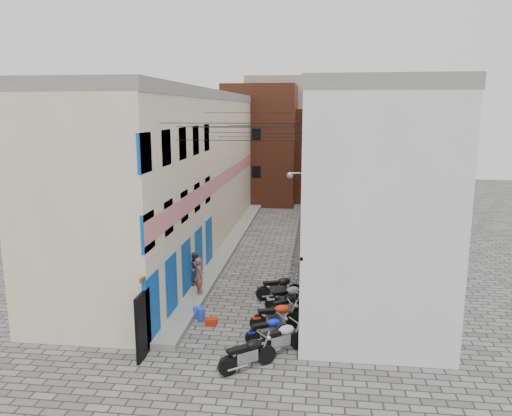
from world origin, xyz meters
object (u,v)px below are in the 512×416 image
at_px(motorcycle_c, 269,328).
at_px(motorcycle_g, 279,286).
at_px(water_jug_near, 201,314).
at_px(person_b, 196,268).
at_px(person_a, 199,276).
at_px(water_jug_far, 197,312).
at_px(motorcycle_e, 287,305).
at_px(motorcycle_d, 276,315).
at_px(motorcycle_f, 288,296).
at_px(motorcycle_a, 248,352).
at_px(red_crate, 211,322).
at_px(motorcycle_b, 281,337).

distance_m(motorcycle_c, motorcycle_g, 3.99).
bearing_deg(water_jug_near, person_b, 107.26).
bearing_deg(person_a, water_jug_far, 162.06).
distance_m(motorcycle_g, water_jug_near, 3.77).
bearing_deg(person_b, motorcycle_e, -123.46).
bearing_deg(water_jug_far, person_a, 100.30).
bearing_deg(water_jug_far, motorcycle_d, -11.67).
bearing_deg(person_a, person_b, -7.49).
bearing_deg(motorcycle_c, motorcycle_f, 142.13).
relative_size(person_b, water_jug_far, 3.14).
relative_size(motorcycle_c, water_jug_near, 3.57).
relative_size(motorcycle_a, water_jug_near, 4.15).
bearing_deg(water_jug_near, red_crate, -40.34).
relative_size(motorcycle_a, motorcycle_f, 1.02).
xyz_separation_m(motorcycle_e, motorcycle_f, (0.00, 0.77, 0.07)).
distance_m(motorcycle_e, motorcycle_g, 1.83).
xyz_separation_m(motorcycle_b, person_b, (-4.25, 5.56, 0.41)).
height_order(motorcycle_c, person_a, person_a).
distance_m(motorcycle_c, motorcycle_f, 3.03).
relative_size(motorcycle_f, motorcycle_g, 0.98).
distance_m(motorcycle_c, red_crate, 2.56).
height_order(motorcycle_d, motorcycle_f, motorcycle_d).
distance_m(motorcycle_d, motorcycle_f, 1.98).
height_order(motorcycle_a, motorcycle_e, motorcycle_a).
bearing_deg(person_a, motorcycle_b, -167.27).
bearing_deg(motorcycle_f, person_b, -139.61).
height_order(motorcycle_f, person_a, person_a).
relative_size(person_a, red_crate, 3.70).
distance_m(motorcycle_a, red_crate, 3.59).
bearing_deg(motorcycle_f, motorcycle_b, -26.70).
bearing_deg(motorcycle_d, person_b, -153.52).
bearing_deg(person_b, motorcycle_a, -156.15).
relative_size(water_jug_near, water_jug_far, 1.02).
distance_m(person_a, red_crate, 2.87).
bearing_deg(person_b, motorcycle_g, -104.11).
distance_m(motorcycle_e, person_a, 4.08).
relative_size(motorcycle_f, person_a, 1.25).
bearing_deg(motorcycle_a, person_b, 168.42).
bearing_deg(motorcycle_e, water_jug_near, -116.69).
bearing_deg(water_jug_far, motorcycle_b, -35.38).
height_order(motorcycle_d, red_crate, motorcycle_d).
bearing_deg(red_crate, motorcycle_g, 51.27).
height_order(motorcycle_a, motorcycle_g, same).
relative_size(motorcycle_e, water_jug_far, 3.68).
bearing_deg(motorcycle_c, water_jug_near, -146.92).
xyz_separation_m(motorcycle_c, water_jug_near, (-2.74, 1.47, -0.26)).
distance_m(motorcycle_f, water_jug_near, 3.57).
bearing_deg(motorcycle_a, person_a, 169.50).
xyz_separation_m(motorcycle_a, water_jug_far, (-2.51, 3.65, -0.35)).
relative_size(motorcycle_b, person_b, 1.35).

